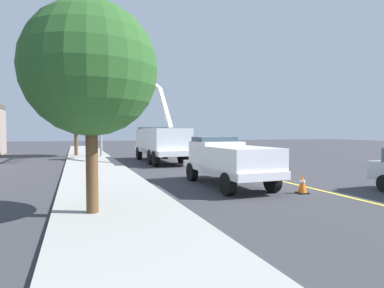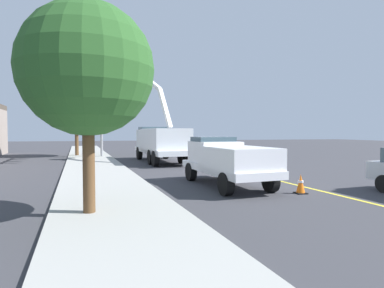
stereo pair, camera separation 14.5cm
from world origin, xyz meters
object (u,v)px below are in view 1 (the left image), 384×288
passing_minivan (200,145)px  service_pickup_truck (228,160)px  utility_bucket_truck (160,141)px  traffic_cone_mid_front (223,166)px  traffic_cone_mid_rear (193,159)px  traffic_cone_trailing (170,153)px  traffic_signal_mast (103,90)px  traffic_cone_leading (302,184)px

passing_minivan → service_pickup_truck: bearing=167.5°
utility_bucket_truck → service_pickup_truck: utility_bucket_truck is taller
passing_minivan → traffic_cone_mid_front: (-14.20, 2.79, -0.59)m
traffic_cone_mid_front → traffic_cone_mid_rear: traffic_cone_mid_front is taller
utility_bucket_truck → traffic_cone_trailing: 4.91m
traffic_cone_mid_front → traffic_signal_mast: 13.27m
service_pickup_truck → traffic_cone_leading: size_ratio=7.99×
service_pickup_truck → traffic_cone_mid_rear: service_pickup_truck is taller
passing_minivan → traffic_signal_mast: traffic_signal_mast is taller
traffic_cone_leading → traffic_cone_mid_front: 6.28m
service_pickup_truck → traffic_cone_leading: bearing=-137.3°
traffic_cone_leading → traffic_signal_mast: traffic_signal_mast is taller
traffic_cone_leading → traffic_cone_mid_rear: (11.63, 1.08, -0.01)m
traffic_cone_trailing → traffic_signal_mast: (-1.46, 5.82, 5.31)m
utility_bucket_truck → traffic_signal_mast: size_ratio=1.05×
utility_bucket_truck → passing_minivan: (6.94, -5.14, -0.65)m
traffic_cone_leading → traffic_cone_mid_rear: 11.68m
utility_bucket_truck → traffic_cone_mid_front: utility_bucket_truck is taller
passing_minivan → traffic_cone_leading: passing_minivan is taller
passing_minivan → utility_bucket_truck: bearing=143.5°
traffic_cone_mid_front → traffic_cone_mid_rear: bearing=2.7°
utility_bucket_truck → passing_minivan: bearing=-36.5°
traffic_cone_leading → traffic_cone_trailing: traffic_cone_trailing is taller
traffic_cone_mid_front → traffic_cone_leading: bearing=-172.4°
utility_bucket_truck → traffic_cone_leading: size_ratio=11.62×
traffic_cone_trailing → traffic_cone_mid_front: bearing=-176.5°
service_pickup_truck → traffic_cone_leading: (-2.24, -2.06, -0.76)m
service_pickup_truck → traffic_cone_mid_front: size_ratio=7.38×
traffic_signal_mast → traffic_cone_leading: bearing=-155.9°
passing_minivan → traffic_cone_mid_rear: passing_minivan is taller
passing_minivan → traffic_cone_mid_front: bearing=168.9°
utility_bucket_truck → traffic_cone_trailing: bearing=-20.0°
service_pickup_truck → traffic_cone_mid_rear: 9.48m
utility_bucket_truck → traffic_cone_leading: utility_bucket_truck is taller
passing_minivan → traffic_signal_mast: 11.17m
traffic_cone_mid_front → traffic_signal_mast: (10.26, 6.53, 5.32)m
traffic_cone_leading → traffic_signal_mast: (16.49, 7.37, 5.34)m
utility_bucket_truck → traffic_cone_mid_rear: (-1.85, -2.09, -1.27)m
utility_bucket_truck → traffic_cone_trailing: utility_bucket_truck is taller
service_pickup_truck → passing_minivan: 18.63m
utility_bucket_truck → traffic_cone_mid_rear: utility_bucket_truck is taller
traffic_cone_mid_front → traffic_signal_mast: traffic_signal_mast is taller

